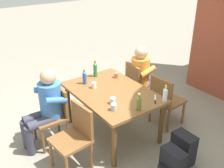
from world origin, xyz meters
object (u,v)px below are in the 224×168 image
chair_far_left (138,84)px  cup_white (94,85)px  cup_steel (114,107)px  backpack_by_near_side (172,166)px  chair_near_right (75,134)px  bottle_blue (85,77)px  table_knife (155,100)px  cup_glass (113,101)px  person_in_plaid_shirt (46,105)px  chair_near_left (54,112)px  bottle_clear (165,94)px  dining_table (112,96)px  bottle_olive (139,103)px  chair_far_right (165,99)px  backpack_by_far_side (183,149)px  cup_terracotta (117,75)px  person_in_white_shirt (143,74)px  bottle_green (95,69)px

chair_far_left → cup_white: chair_far_left is taller
cup_steel → backpack_by_near_side: 1.02m
chair_near_right → cup_steel: chair_near_right is taller
bottle_blue → table_knife: (1.02, 0.54, -0.10)m
cup_white → cup_glass: bearing=-3.9°
person_in_plaid_shirt → bottle_blue: size_ratio=4.70×
person_in_plaid_shirt → cup_white: (0.08, 0.75, 0.12)m
chair_near_left → chair_far_left: bearing=90.5°
bottle_clear → cup_glass: (-0.36, -0.62, -0.06)m
bottle_clear → table_knife: (-0.09, -0.09, -0.10)m
dining_table → bottle_olive: bearing=-1.7°
chair_far_right → bottle_clear: 0.61m
cup_glass → cup_steel: bearing=-31.3°
chair_near_right → cup_glass: bearing=92.0°
dining_table → backpack_by_near_side: bearing=0.2°
backpack_by_far_side → cup_glass: bearing=-144.9°
bottle_blue → backpack_by_far_side: 1.78m
bottle_clear → bottle_olive: size_ratio=1.00×
person_in_plaid_shirt → bottle_blue: (-0.13, 0.71, 0.18)m
table_knife → cup_terracotta: bearing=-180.0°
chair_near_left → person_in_plaid_shirt: 0.20m
chair_far_right → person_in_plaid_shirt: size_ratio=0.74×
person_in_white_shirt → bottle_clear: bearing=-26.3°
bottle_blue → cup_white: size_ratio=2.70×
bottle_clear → table_knife: bottle_clear is taller
person_in_white_shirt → bottle_olive: bearing=-44.6°
chair_near_left → person_in_white_shirt: (-0.00, 1.72, 0.17)m
chair_far_right → person_in_plaid_shirt: bearing=-110.8°
dining_table → person_in_plaid_shirt: 0.97m
bottle_clear → cup_steel: size_ratio=2.76×
bottle_olive → table_knife: bottle_olive is taller
chair_near_right → table_knife: bearing=77.9°
chair_near_right → bottle_olive: (0.31, 0.79, 0.34)m
bottle_green → bottle_blue: (0.13, -0.28, -0.02)m
table_knife → backpack_by_far_side: 0.75m
table_knife → person_in_white_shirt: bearing=147.1°
cup_terracotta → backpack_by_near_side: size_ratio=0.18×
table_knife → chair_far_right: bearing=116.6°
cup_steel → bottle_olive: bearing=55.2°
chair_far_left → chair_far_right: same height
chair_far_left → cup_white: bearing=-84.9°
cup_terracotta → cup_white: bearing=-78.6°
person_in_plaid_shirt → backpack_by_near_side: bearing=30.2°
cup_terracotta → chair_near_right: bearing=-59.9°
person_in_white_shirt → cup_terracotta: person_in_white_shirt is taller
chair_near_right → person_in_plaid_shirt: (-0.64, -0.11, 0.17)m
chair_near_left → backpack_by_near_side: chair_near_left is taller
bottle_green → bottle_olive: bearing=-4.8°
chair_near_right → chair_far_left: bearing=112.0°
bottle_green → cup_steel: (1.03, -0.37, -0.08)m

